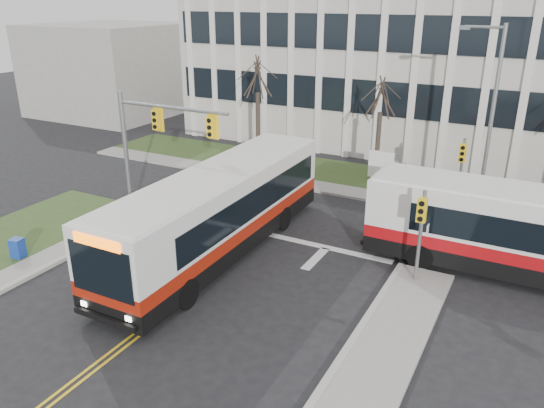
{
  "coord_description": "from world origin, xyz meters",
  "views": [
    {
      "loc": [
        10.78,
        -11.51,
        10.38
      ],
      "look_at": [
        0.78,
        7.23,
        2.0
      ],
      "focal_mm": 35.0,
      "sensor_mm": 36.0,
      "label": 1
    }
  ],
  "objects_px": {
    "directory_sign": "(381,165)",
    "bus_main": "(219,213)",
    "bus_cross": "(539,238)",
    "newspaper_box_blue": "(18,249)",
    "streetlight": "(489,109)"
  },
  "relations": [
    {
      "from": "directory_sign",
      "to": "newspaper_box_blue",
      "type": "relative_size",
      "value": 2.11
    },
    {
      "from": "directory_sign",
      "to": "bus_cross",
      "type": "distance_m",
      "value": 11.79
    },
    {
      "from": "streetlight",
      "to": "directory_sign",
      "type": "bearing_deg",
      "value": 166.77
    },
    {
      "from": "streetlight",
      "to": "newspaper_box_blue",
      "type": "distance_m",
      "value": 22.55
    },
    {
      "from": "streetlight",
      "to": "bus_cross",
      "type": "distance_m",
      "value": 8.16
    },
    {
      "from": "streetlight",
      "to": "bus_cross",
      "type": "bearing_deg",
      "value": -65.04
    },
    {
      "from": "directory_sign",
      "to": "bus_main",
      "type": "height_order",
      "value": "bus_main"
    },
    {
      "from": "directory_sign",
      "to": "bus_main",
      "type": "relative_size",
      "value": 0.15
    },
    {
      "from": "bus_main",
      "to": "bus_cross",
      "type": "distance_m",
      "value": 12.66
    },
    {
      "from": "directory_sign",
      "to": "bus_cross",
      "type": "relative_size",
      "value": 0.15
    },
    {
      "from": "newspaper_box_blue",
      "to": "streetlight",
      "type": "bearing_deg",
      "value": 33.45
    },
    {
      "from": "bus_main",
      "to": "bus_cross",
      "type": "bearing_deg",
      "value": 17.19
    },
    {
      "from": "streetlight",
      "to": "bus_cross",
      "type": "relative_size",
      "value": 0.71
    },
    {
      "from": "newspaper_box_blue",
      "to": "bus_cross",
      "type": "bearing_deg",
      "value": 13.88
    },
    {
      "from": "bus_main",
      "to": "newspaper_box_blue",
      "type": "xyz_separation_m",
      "value": [
        -7.09,
        -4.6,
        -1.33
      ]
    }
  ]
}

